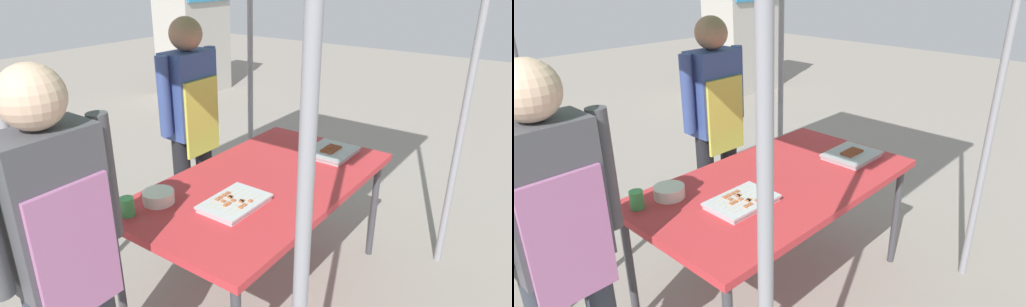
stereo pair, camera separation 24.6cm
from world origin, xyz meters
TOP-DOWN VIEW (x-y plane):
  - ground_plane at (0.00, 0.00)m, footprint 18.00×18.00m
  - stall_table at (0.00, 0.00)m, footprint 1.60×0.90m
  - tray_grilled_sausages at (0.56, -0.13)m, footprint 0.32×0.27m
  - tray_meat_skewers at (-0.32, -0.05)m, footprint 0.34×0.24m
  - condiment_bowl at (-0.52, 0.28)m, footprint 0.16×0.16m
  - drink_cup_near_edge at (-0.70, 0.30)m, footprint 0.07×0.07m
  - vendor_woman at (0.22, 0.76)m, footprint 0.52×0.23m
  - customer_nearby at (-1.16, 0.07)m, footprint 0.52×0.23m
  - neighbor_stall_left at (3.33, 3.70)m, footprint 0.98×0.74m

SIDE VIEW (x-z plane):
  - ground_plane at x=0.00m, z-range 0.00..0.00m
  - stall_table at x=0.00m, z-range 0.32..1.07m
  - tray_meat_skewers at x=-0.32m, z-range 0.75..0.79m
  - tray_grilled_sausages at x=0.56m, z-range 0.74..0.79m
  - condiment_bowl at x=-0.52m, z-range 0.75..0.81m
  - drink_cup_near_edge at x=-0.70m, z-range 0.75..0.84m
  - vendor_woman at x=0.22m, z-range 0.14..1.72m
  - customer_nearby at x=-1.16m, z-range 0.14..1.73m
  - neighbor_stall_left at x=3.33m, z-range 0.00..1.98m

